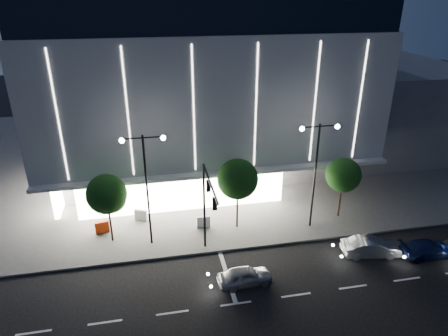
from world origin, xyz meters
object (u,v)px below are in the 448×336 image
tree_left (107,196)px  traffic_mast (207,199)px  street_lamp_west (146,175)px  street_lamp_east (316,161)px  tree_mid (238,181)px  tree_right (343,177)px  barrier_b (141,215)px  barrier_d (204,222)px  car_third (428,249)px  car_lead (245,276)px  car_second (371,247)px  barrier_a (102,227)px

tree_left → traffic_mast: bearing=-27.8°
street_lamp_west → tree_left: 3.69m
street_lamp_east → tree_mid: size_ratio=1.46×
tree_right → barrier_b: bearing=171.3°
barrier_b → barrier_d: 5.47m
traffic_mast → car_third: 16.84m
car_lead → barrier_b: bearing=32.4°
tree_left → car_second: (18.89, -5.51, -3.33)m
street_lamp_west → barrier_a: (-3.84, 2.22, -5.31)m
traffic_mast → barrier_b: traffic_mast is taller
street_lamp_west → barrier_a: street_lamp_west is taller
street_lamp_west → barrier_b: street_lamp_west is taller
tree_right → barrier_a: (-19.86, 1.20, -3.23)m
tree_left → barrier_b: 4.78m
street_lamp_west → car_third: 21.41m
traffic_mast → street_lamp_east: street_lamp_east is taller
traffic_mast → car_second: size_ratio=1.66×
traffic_mast → car_third: (16.03, -2.72, -4.41)m
street_lamp_west → tree_right: 16.19m
barrier_b → car_lead: bearing=-30.2°
barrier_a → tree_mid: bearing=-17.5°
car_third → street_lamp_west: bearing=76.8°
tree_mid → barrier_b: (-7.80, 2.56, -3.68)m
tree_mid → car_third: bearing=-26.2°
street_lamp_east → barrier_a: size_ratio=8.18×
tree_left → tree_mid: 10.00m
street_lamp_west → tree_left: bearing=161.1°
car_second → barrier_d: car_second is taller
tree_left → tree_right: 19.00m
barrier_a → barrier_d: same height
street_lamp_east → car_lead: bearing=-140.5°
traffic_mast → tree_right: (12.03, 3.68, -1.14)m
car_third → barrier_d: 17.17m
tree_right → barrier_d: 12.19m
tree_left → tree_right: size_ratio=1.04×
tree_left → barrier_a: bearing=125.7°
car_lead → barrier_b: (-6.77, 9.35, 0.02)m
tree_mid → traffic_mast: bearing=-129.4°
street_lamp_east → barrier_a: street_lamp_east is taller
street_lamp_west → barrier_d: street_lamp_west is taller
traffic_mast → car_third: traffic_mast is taller
traffic_mast → barrier_d: 6.03m
tree_left → tree_mid: bearing=0.0°
street_lamp_east → car_lead: street_lamp_east is taller
car_second → barrier_d: 13.08m
car_second → street_lamp_east: bearing=40.9°
street_lamp_west → tree_left: (-2.97, 1.02, -1.92)m
traffic_mast → barrier_d: (0.28, 4.14, -4.38)m
tree_mid → barrier_d: size_ratio=5.59×
street_lamp_west → tree_left: street_lamp_west is taller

